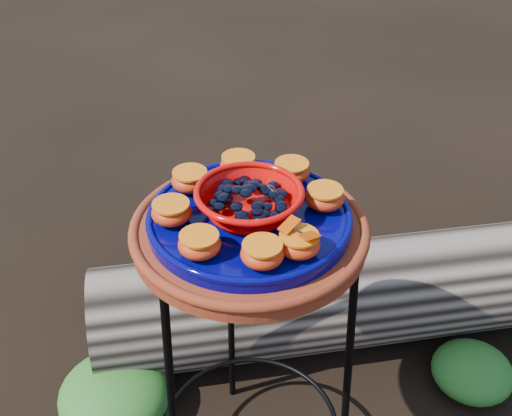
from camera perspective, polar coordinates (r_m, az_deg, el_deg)
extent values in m
cylinder|color=maroon|center=(1.16, -0.59, -2.19)|extent=(0.42, 0.42, 0.03)
cylinder|color=#060633|center=(1.14, -0.59, -1.03)|extent=(0.36, 0.36, 0.02)
ellipsoid|color=#B4320A|center=(1.04, 3.82, -3.21)|extent=(0.07, 0.07, 0.04)
ellipsoid|color=#B4320A|center=(1.15, 6.11, 0.89)|extent=(0.07, 0.07, 0.04)
ellipsoid|color=#B4320A|center=(1.21, 3.18, 3.26)|extent=(0.07, 0.07, 0.04)
ellipsoid|color=#B4320A|center=(1.23, -1.57, 3.85)|extent=(0.07, 0.07, 0.04)
ellipsoid|color=#B4320A|center=(1.19, -5.87, 2.45)|extent=(0.07, 0.07, 0.04)
ellipsoid|color=#B4320A|center=(1.11, -7.52, -0.39)|extent=(0.07, 0.07, 0.04)
ellipsoid|color=#B4320A|center=(1.04, -5.04, -3.25)|extent=(0.07, 0.07, 0.04)
ellipsoid|color=#B4320A|center=(1.02, 0.57, -4.10)|extent=(0.07, 0.07, 0.04)
ellipsoid|color=#226018|center=(1.76, -12.46, -15.78)|extent=(0.29, 0.29, 0.15)
ellipsoid|color=#226018|center=(1.89, 18.70, -13.50)|extent=(0.22, 0.22, 0.11)
ellipsoid|color=#226018|center=(1.96, -5.17, -8.21)|extent=(0.29, 0.29, 0.15)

